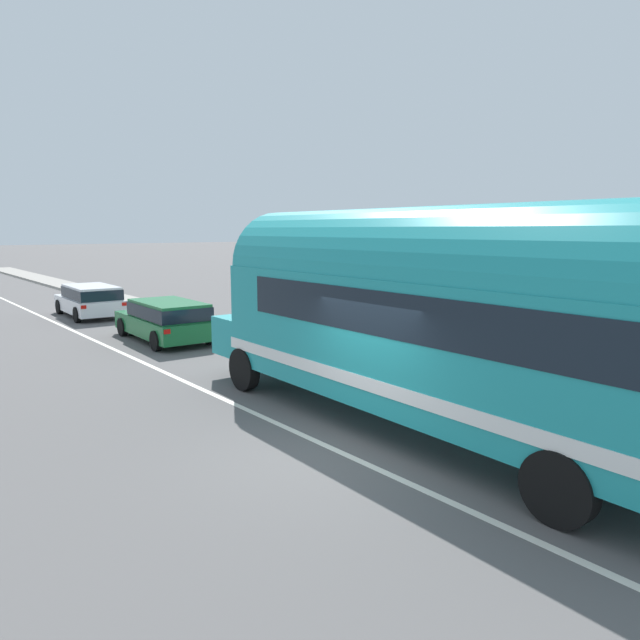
% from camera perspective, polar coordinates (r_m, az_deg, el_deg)
% --- Properties ---
extents(ground_plane, '(300.00, 300.00, 0.00)m').
position_cam_1_polar(ground_plane, '(9.96, 2.09, -12.99)').
color(ground_plane, '#565454').
extents(lane_markings, '(3.79, 80.00, 0.01)m').
position_cam_1_polar(lane_markings, '(20.83, -16.37, -1.71)').
color(lane_markings, silver).
rests_on(lane_markings, ground).
extents(sidewalk_slab, '(1.87, 90.00, 0.15)m').
position_cam_1_polar(sidewalk_slab, '(20.37, -6.63, -1.43)').
color(sidewalk_slab, gray).
rests_on(sidewalk_slab, ground).
extents(painted_bus, '(2.83, 12.42, 4.12)m').
position_cam_1_polar(painted_bus, '(10.23, 12.03, 0.78)').
color(painted_bus, teal).
rests_on(painted_bus, ground).
extents(car_lead, '(2.13, 4.69, 1.37)m').
position_cam_1_polar(car_lead, '(19.99, -14.98, 0.20)').
color(car_lead, '#196633').
rests_on(car_lead, ground).
extents(car_second, '(2.10, 4.50, 1.37)m').
position_cam_1_polar(car_second, '(26.61, -21.79, 1.98)').
color(car_second, white).
rests_on(car_second, ground).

